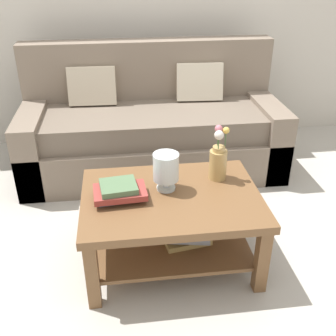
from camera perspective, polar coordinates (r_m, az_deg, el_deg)
ground_plane at (r=2.96m, az=1.22°, el=-7.79°), size 10.00×10.00×0.00m
couch at (r=3.57m, az=-2.28°, el=5.64°), size 2.18×0.90×1.06m
coffee_table at (r=2.46m, az=0.62°, el=-6.59°), size 1.05×0.76×0.48m
book_stack_main at (r=2.34m, az=-6.83°, el=-3.28°), size 0.31×0.22×0.10m
glass_hurricane_vase at (r=2.37m, az=-0.28°, el=-0.04°), size 0.15×0.15×0.23m
flower_pitcher at (r=2.51m, az=7.07°, el=1.17°), size 0.11×0.11×0.35m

